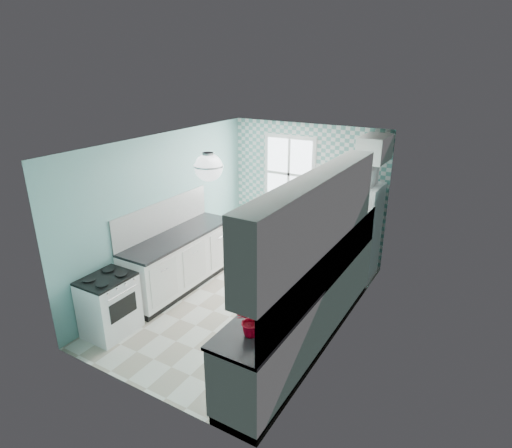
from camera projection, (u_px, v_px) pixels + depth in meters
The scene contains 26 objects.
floor at pixel (245, 304), 6.65m from camera, with size 3.00×4.40×0.02m, color white.
ceiling at pixel (243, 142), 5.75m from camera, with size 3.00×4.40×0.02m, color white.
wall_back at pixel (307, 191), 7.98m from camera, with size 3.00×0.02×2.50m, color #77B2AF.
wall_front at pixel (131, 296), 4.42m from camera, with size 3.00×0.02×2.50m, color #77B2AF.
wall_left at pixel (165, 211), 6.91m from camera, with size 0.02×4.40×2.50m, color #77B2AF.
wall_right at pixel (344, 251), 5.48m from camera, with size 0.02×4.40×2.50m, color #77B2AF.
accent_wall at pixel (306, 192), 7.96m from camera, with size 3.00×0.01×2.50m, color #65AAA1.
window at pixel (289, 174), 8.00m from camera, with size 1.04×0.05×1.44m.
backsplash_right at pixel (331, 266), 5.19m from camera, with size 0.02×3.60×0.51m, color white.
backsplash_left at pixel (163, 216), 6.86m from camera, with size 0.02×2.15×0.51m, color white.
upper_cabinets_right at pixel (316, 214), 4.85m from camera, with size 0.33×3.20×0.90m, color white.
upper_cabinet_fridge at pixel (376, 148), 6.70m from camera, with size 0.40×0.74×0.40m, color white.
ceiling_light at pixel (209, 167), 5.17m from camera, with size 0.34×0.34×0.35m.
base_cabinets_right at pixel (306, 312), 5.59m from camera, with size 0.60×3.60×0.90m, color white.
countertop_right at pixel (307, 280), 5.43m from camera, with size 0.63×3.60×0.04m, color black.
base_cabinets_left at pixel (180, 262), 6.99m from camera, with size 0.60×2.15×0.90m, color white.
countertop_left at pixel (179, 236), 6.82m from camera, with size 0.63×2.15×0.04m, color black.
fridge at pixel (355, 231), 7.25m from camera, with size 0.72×0.71×1.65m.
stove at pixel (109, 304), 5.80m from camera, with size 0.55×0.69×0.82m.
sink at pixel (331, 256), 6.07m from camera, with size 0.52×0.44×0.53m.
rug at pixel (272, 289), 7.04m from camera, with size 0.63×0.90×0.01m, color maroon.
dish_towel at pixel (322, 266), 6.77m from camera, with size 0.01×0.22×0.33m, color #49A88D.
fruit_bowl at pixel (261, 323), 4.44m from camera, with size 0.29×0.29×0.07m, color white.
potted_plant at pixel (253, 321), 4.25m from camera, with size 0.30×0.26×0.33m, color #9F0905.
soap_bottle at pixel (345, 240), 6.32m from camera, with size 0.09×0.10×0.21m, color #899FB2.
microwave at pixel (360, 175), 6.91m from camera, with size 0.52×0.35×0.29m, color white.
Camera 1 is at (3.07, -4.88, 3.52)m, focal length 30.00 mm.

